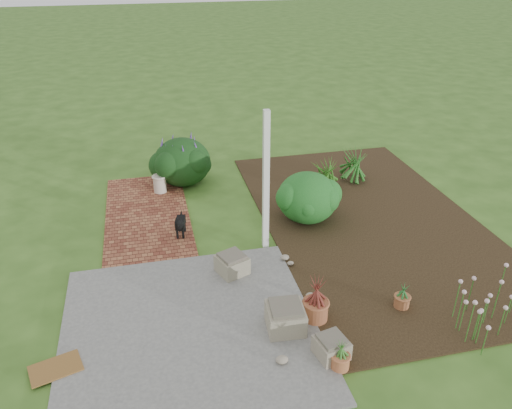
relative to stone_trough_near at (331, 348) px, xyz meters
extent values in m
plane|color=#33581B|center=(-0.48, 2.68, -0.17)|extent=(80.00, 80.00, 0.00)
cube|color=#5F5F5D|center=(-1.73, 0.93, -0.15)|extent=(3.50, 3.50, 0.04)
cube|color=brown|center=(-2.18, 4.43, -0.15)|extent=(1.60, 3.50, 0.04)
cube|color=black|center=(2.02, 3.18, -0.15)|extent=(4.00, 7.00, 0.03)
cube|color=white|center=(-0.18, 2.78, 1.08)|extent=(0.10, 0.10, 2.50)
cube|color=#7C775C|center=(0.00, 0.00, 0.00)|extent=(0.46, 0.46, 0.26)
cube|color=#736C58|center=(-0.43, 0.63, 0.04)|extent=(0.55, 0.55, 0.34)
cube|color=gray|center=(-0.91, 2.10, 0.02)|extent=(0.57, 0.57, 0.29)
cube|color=brown|center=(-3.46, 0.57, -0.12)|extent=(0.71, 0.56, 0.02)
cube|color=black|center=(-1.60, 3.46, 0.12)|extent=(0.22, 0.37, 0.15)
cylinder|color=black|center=(-1.68, 3.35, -0.04)|extent=(0.04, 0.04, 0.17)
cylinder|color=black|center=(-1.57, 3.33, -0.04)|extent=(0.04, 0.04, 0.17)
cylinder|color=black|center=(-1.62, 3.59, -0.04)|extent=(0.04, 0.04, 0.17)
cylinder|color=black|center=(-1.52, 3.57, -0.04)|extent=(0.04, 0.04, 0.17)
sphere|color=black|center=(-1.64, 3.26, 0.24)|extent=(0.14, 0.14, 0.14)
cone|color=black|center=(-1.56, 3.64, 0.23)|extent=(0.08, 0.12, 0.13)
cylinder|color=beige|center=(-1.86, 5.34, 0.05)|extent=(0.33, 0.33, 0.36)
ellipsoid|color=#0B4314|center=(0.83, 3.52, 0.35)|extent=(1.22, 1.22, 0.98)
cylinder|color=#955432|center=(0.04, 0.74, 0.01)|extent=(0.44, 0.44, 0.29)
cylinder|color=#975833|center=(1.37, 0.70, -0.05)|extent=(0.25, 0.25, 0.18)
cylinder|color=#AB613A|center=(0.04, -0.21, -0.04)|extent=(0.26, 0.26, 0.20)
ellipsoid|color=black|center=(-1.32, 5.76, 0.36)|extent=(1.27, 1.27, 1.06)
camera|label=1|loc=(-2.04, -4.46, 4.64)|focal=35.00mm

